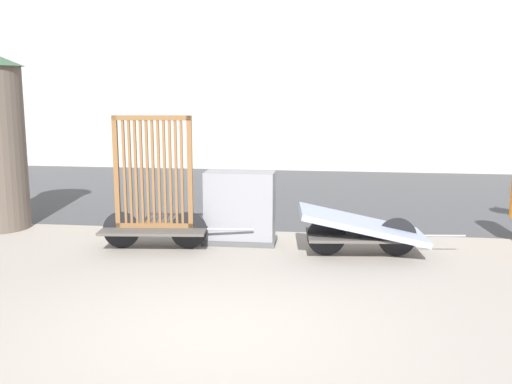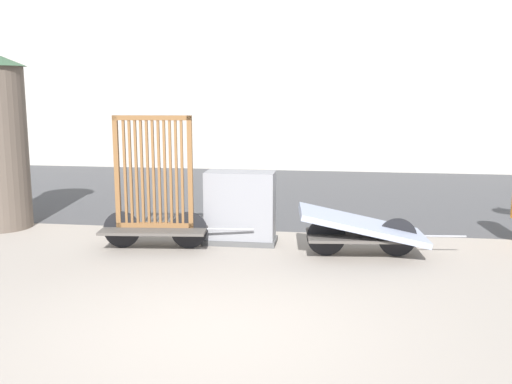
# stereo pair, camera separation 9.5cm
# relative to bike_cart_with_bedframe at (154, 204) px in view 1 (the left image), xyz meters

# --- Properties ---
(ground_plane) EXTENTS (60.00, 60.00, 0.00)m
(ground_plane) POSITION_rel_bike_cart_with_bedframe_xyz_m (1.52, -2.93, -0.68)
(ground_plane) COLOR gray
(road_strip) EXTENTS (56.00, 7.28, 0.01)m
(road_strip) POSITION_rel_bike_cart_with_bedframe_xyz_m (1.52, 4.91, -0.68)
(road_strip) COLOR #424244
(road_strip) RESTS_ON ground_plane
(bike_cart_with_bedframe) EXTENTS (2.29, 0.94, 1.99)m
(bike_cart_with_bedframe) POSITION_rel_bike_cart_with_bedframe_xyz_m (0.00, 0.00, 0.00)
(bike_cart_with_bedframe) COLOR #4C4742
(bike_cart_with_bedframe) RESTS_ON ground_plane
(bike_cart_with_mattress) EXTENTS (2.41, 1.12, 0.70)m
(bike_cart_with_mattress) POSITION_rel_bike_cart_with_bedframe_xyz_m (3.06, -0.00, -0.28)
(bike_cart_with_mattress) COLOR #4C4742
(bike_cart_with_mattress) RESTS_ON ground_plane
(utility_cabinet) EXTENTS (1.12, 0.52, 1.12)m
(utility_cabinet) POSITION_rel_bike_cart_with_bedframe_xyz_m (1.21, 0.46, -0.16)
(utility_cabinet) COLOR #4C4C4C
(utility_cabinet) RESTS_ON ground_plane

